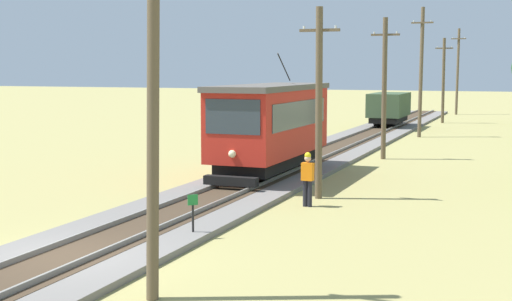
% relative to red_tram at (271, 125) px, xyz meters
% --- Properties ---
extents(ground_plane, '(260.00, 260.00, 0.00)m').
position_rel_red_tram_xyz_m(ground_plane, '(-0.00, -13.87, -2.19)').
color(ground_plane, '#9E9356').
extents(track_ballast, '(4.20, 120.00, 0.18)m').
position_rel_red_tram_xyz_m(track_ballast, '(-0.00, -13.87, -2.10)').
color(track_ballast, slate).
rests_on(track_ballast, ground).
extents(sleeper_bed, '(2.04, 120.00, 0.01)m').
position_rel_red_tram_xyz_m(sleeper_bed, '(-0.00, -13.87, -2.01)').
color(sleeper_bed, '#423323').
rests_on(sleeper_bed, track_ballast).
extents(rail_left, '(0.07, 120.00, 0.14)m').
position_rel_red_tram_xyz_m(rail_left, '(-0.72, -13.87, -1.94)').
color(rail_left, gray).
rests_on(rail_left, track_ballast).
extents(rail_right, '(0.07, 120.00, 0.14)m').
position_rel_red_tram_xyz_m(rail_right, '(0.72, -13.87, -1.94)').
color(rail_right, gray).
rests_on(rail_right, track_ballast).
extents(red_tram, '(2.60, 8.54, 4.79)m').
position_rel_red_tram_xyz_m(red_tram, '(0.00, 0.00, 0.00)').
color(red_tram, red).
rests_on(red_tram, rail_right).
extents(freight_car, '(2.40, 5.20, 2.31)m').
position_rel_red_tram_xyz_m(freight_car, '(-0.00, 25.84, -0.64)').
color(freight_car, '#384C33').
rests_on(freight_car, rail_right).
extents(utility_pole_foreground, '(1.40, 0.54, 7.59)m').
position_rel_red_tram_xyz_m(utility_pole_foreground, '(3.10, -15.25, 1.70)').
color(utility_pole_foreground, brown).
rests_on(utility_pole_foreground, ground).
extents(utility_pole_near_tram, '(1.40, 0.34, 6.54)m').
position_rel_red_tram_xyz_m(utility_pole_near_tram, '(3.10, -3.79, 1.17)').
color(utility_pole_near_tram, brown).
rests_on(utility_pole_near_tram, ground).
extents(utility_pole_mid, '(1.40, 0.36, 6.92)m').
position_rel_red_tram_xyz_m(utility_pole_mid, '(3.10, 7.75, 1.36)').
color(utility_pole_mid, brown).
rests_on(utility_pole_mid, ground).
extents(utility_pole_far, '(1.40, 0.54, 8.38)m').
position_rel_red_tram_xyz_m(utility_pole_far, '(3.10, 20.03, 2.09)').
color(utility_pole_far, brown).
rests_on(utility_pole_far, ground).
extents(utility_pole_distant, '(1.40, 0.57, 6.89)m').
position_rel_red_tram_xyz_m(utility_pole_distant, '(3.10, 32.69, 1.35)').
color(utility_pole_distant, brown).
rests_on(utility_pole_distant, ground).
extents(utility_pole_horizon, '(1.40, 0.65, 8.24)m').
position_rel_red_tram_xyz_m(utility_pole_horizon, '(3.10, 44.32, 2.03)').
color(utility_pole_horizon, brown).
rests_on(utility_pole_horizon, ground).
extents(trackside_signal_marker, '(0.21, 0.21, 1.18)m').
position_rel_red_tram_xyz_m(trackside_signal_marker, '(1.64, -10.60, -1.53)').
color(trackside_signal_marker, black).
rests_on(trackside_signal_marker, ground).
extents(track_worker, '(0.40, 0.27, 1.78)m').
position_rel_red_tram_xyz_m(track_worker, '(3.18, -5.29, -1.21)').
color(track_worker, black).
rests_on(track_worker, ground).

